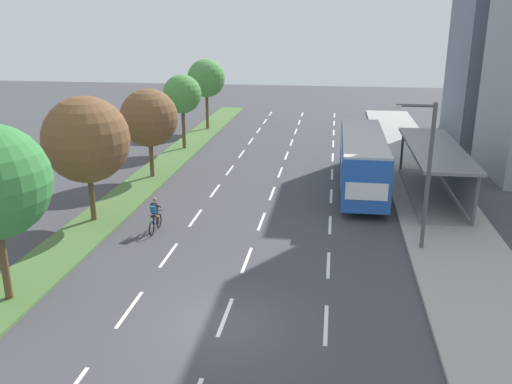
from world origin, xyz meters
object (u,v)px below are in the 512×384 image
median_tree_second (86,140)px  streetlight (425,167)px  cyclist (155,216)px  median_tree_fourth (182,94)px  median_tree_fifth (206,78)px  bus_shelter (438,166)px  median_tree_third (149,118)px  bus (362,157)px

median_tree_second → streetlight: bearing=-4.7°
median_tree_second → cyclist: bearing=-13.3°
median_tree_fourth → median_tree_fifth: bearing=90.1°
bus_shelter → cyclist: bus_shelter is taller
bus_shelter → cyclist: size_ratio=6.12×
median_tree_fifth → streetlight: size_ratio=0.98×
bus_shelter → median_tree_second: median_tree_second is taller
bus_shelter → median_tree_second: size_ratio=1.76×
cyclist → median_tree_fourth: bearing=101.0°
median_tree_third → streetlight: bearing=-31.3°
median_tree_fourth → cyclist: bearing=-79.0°
streetlight → median_tree_fourth: bearing=131.6°
cyclist → median_tree_fifth: bearing=97.5°
median_tree_second → median_tree_third: median_tree_second is taller
median_tree_second → median_tree_fifth: median_tree_fifth is taller
median_tree_fifth → bus: bearing=-51.5°
median_tree_fourth → streetlight: 23.65m
bus_shelter → median_tree_third: (-17.69, 1.53, 2.09)m
median_tree_fourth → streetlight: bearing=-48.4°
bus_shelter → streetlight: bearing=-104.8°
cyclist → streetlight: (12.37, -0.47, 3.10)m
cyclist → median_tree_fifth: size_ratio=0.28×
median_tree_fourth → median_tree_fifth: median_tree_fifth is taller
median_tree_second → median_tree_fourth: median_tree_second is taller
bus_shelter → median_tree_third: bearing=175.1°
median_tree_third → median_tree_second: bearing=-92.5°
median_tree_fifth → median_tree_fourth: bearing=-89.9°
bus → median_tree_fifth: (-13.55, 17.01, 2.70)m
bus → median_tree_fourth: (-13.54, 8.83, 2.32)m
cyclist → median_tree_fourth: size_ratio=0.31×
streetlight → cyclist: bearing=177.8°
median_tree_second → streetlight: size_ratio=0.97×
bus → median_tree_third: median_tree_third is taller
bus_shelter → streetlight: (-2.11, -7.97, 2.02)m
median_tree_fourth → median_tree_fifth: 8.19m
bus_shelter → bus: (-4.28, 0.88, 0.20)m
cyclist → median_tree_third: bearing=109.6°
median_tree_fourth → streetlight: size_ratio=0.89×
median_tree_third → median_tree_fifth: size_ratio=0.89×
cyclist → median_tree_third: 10.09m
bus_shelter → median_tree_fourth: bearing=151.4°
bus → median_tree_second: 15.85m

